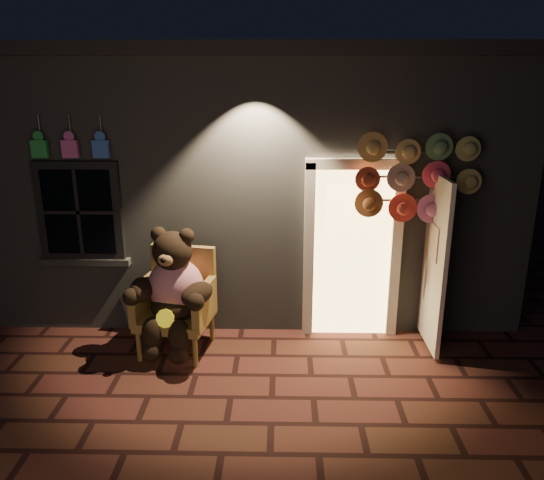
{
  "coord_description": "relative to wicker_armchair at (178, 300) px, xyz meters",
  "views": [
    {
      "loc": [
        0.51,
        -4.61,
        3.09
      ],
      "look_at": [
        0.4,
        1.0,
        1.35
      ],
      "focal_mm": 35.0,
      "sensor_mm": 36.0,
      "label": 1
    }
  ],
  "objects": [
    {
      "name": "ground",
      "position": [
        0.7,
        -1.04,
        -0.59
      ],
      "size": [
        60.0,
        60.0,
        0.0
      ],
      "primitive_type": "plane",
      "color": "#4D221D",
      "rests_on": "ground"
    },
    {
      "name": "teddy_bear",
      "position": [
        -0.02,
        -0.15,
        0.18
      ],
      "size": [
        1.03,
        0.87,
        1.43
      ],
      "rotation": [
        0.0,
        0.0,
        -0.17
      ],
      "color": "#B81332",
      "rests_on": "ground"
    },
    {
      "name": "shop_building",
      "position": [
        0.7,
        2.95,
        1.14
      ],
      "size": [
        7.3,
        5.95,
        3.51
      ],
      "color": "slate",
      "rests_on": "ground"
    },
    {
      "name": "wicker_armchair",
      "position": [
        0.0,
        0.0,
        0.0
      ],
      "size": [
        0.92,
        0.86,
        1.19
      ],
      "rotation": [
        0.0,
        0.0,
        -0.17
      ],
      "color": "olive",
      "rests_on": "ground"
    },
    {
      "name": "hat_rack",
      "position": [
        2.71,
        0.24,
        1.41
      ],
      "size": [
        1.4,
        0.22,
        2.47
      ],
      "color": "#59595E",
      "rests_on": "ground"
    }
  ]
}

